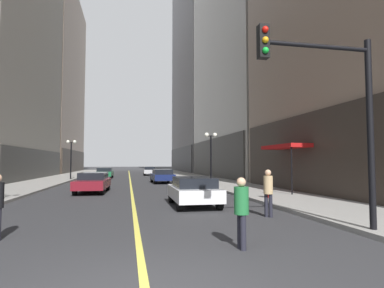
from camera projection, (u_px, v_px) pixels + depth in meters
ground_plane at (130, 178)px, 38.94m from camera, size 200.00×200.00×0.00m
sidewalk_left at (59, 178)px, 37.29m from camera, size 4.50×78.00×0.15m
sidewalk_right at (195, 177)px, 40.59m from camera, size 4.50×78.00×0.15m
lane_centre_stripe at (130, 178)px, 38.94m from camera, size 0.16×70.00×0.01m
building_left_far at (39, 81)px, 60.93m from camera, size 13.94×26.00×35.51m
storefront_awning_right at (286, 147)px, 20.24m from camera, size 1.60×4.14×3.12m
car_white at (193, 190)px, 14.43m from camera, size 1.97×4.10×1.32m
car_maroon at (93, 182)px, 20.79m from camera, size 2.06×4.83×1.32m
car_navy at (162, 176)px, 30.17m from camera, size 2.05×4.27×1.32m
car_green at (105, 173)px, 38.79m from camera, size 2.00×4.71×1.32m
car_silver at (149, 171)px, 47.89m from camera, size 1.81×4.16×1.32m
pedestrian_in_green_parka at (241, 207)px, 7.30m from camera, size 0.37×0.37×1.65m
pedestrian_in_tan_trench at (268, 189)px, 11.56m from camera, size 0.48×0.48×1.73m
traffic_light_near_right at (337, 99)px, 8.69m from camera, size 3.43×0.35×5.65m
street_lamp_left_far at (71, 151)px, 34.61m from camera, size 1.06×0.36×4.43m
street_lamp_right_mid at (211, 147)px, 25.86m from camera, size 1.06×0.36×4.43m
fire_hydrant_right at (267, 193)px, 16.52m from camera, size 0.28×0.28×0.80m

